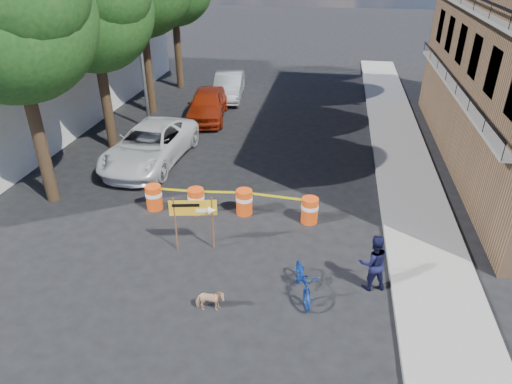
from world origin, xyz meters
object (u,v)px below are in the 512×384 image
at_px(pedestrian, 373,263).
at_px(barrel_far_right, 310,210).
at_px(sedan_red, 207,104).
at_px(barrel_far_left, 154,197).
at_px(sedan_silver, 229,86).
at_px(suv_white, 150,145).
at_px(bicycle, 304,267).
at_px(dog, 210,301).
at_px(detour_sign, 199,212).
at_px(barrel_mid_right, 244,201).
at_px(barrel_mid_left, 196,200).

bearing_deg(pedestrian, barrel_far_right, -72.89).
bearing_deg(pedestrian, sedan_red, -71.99).
relative_size(barrel_far_left, sedan_silver, 0.20).
bearing_deg(barrel_far_right, suv_white, 152.58).
height_order(pedestrian, bicycle, bicycle).
bearing_deg(sedan_red, suv_white, -107.25).
distance_m(barrel_far_right, bicycle, 3.67).
height_order(pedestrian, dog, pedestrian).
height_order(pedestrian, suv_white, pedestrian).
distance_m(barrel_far_left, detour_sign, 3.19).
height_order(barrel_far_right, detour_sign, detour_sign).
height_order(dog, sedan_silver, sedan_silver).
distance_m(bicycle, sedan_silver, 17.80).
bearing_deg(suv_white, pedestrian, -33.80).
distance_m(barrel_mid_right, pedestrian, 5.25).
bearing_deg(bicycle, barrel_mid_left, 122.71).
xyz_separation_m(barrel_mid_right, pedestrian, (4.13, -3.22, 0.35)).
bearing_deg(barrel_mid_left, sedan_silver, 97.79).
height_order(barrel_mid_left, bicycle, bicycle).
distance_m(barrel_far_left, pedestrian, 7.92).
xyz_separation_m(bicycle, dog, (-2.29, -1.03, -0.58)).
xyz_separation_m(barrel_far_right, bicycle, (0.08, -3.64, 0.42)).
xyz_separation_m(suv_white, sedan_silver, (1.26, 9.56, -0.04)).
relative_size(pedestrian, dog, 2.18).
height_order(barrel_far_right, suv_white, suv_white).
distance_m(barrel_mid_left, suv_white, 4.77).
bearing_deg(sedan_silver, detour_sign, -86.86).
bearing_deg(barrel_mid_left, pedestrian, -27.54).
bearing_deg(barrel_far_right, detour_sign, -146.32).
bearing_deg(detour_sign, barrel_mid_left, 98.26).
xyz_separation_m(pedestrian, sedan_silver, (-7.60, 16.23, -0.08)).
bearing_deg(bicycle, suv_white, 119.03).
relative_size(barrel_mid_right, detour_sign, 0.50).
xyz_separation_m(pedestrian, suv_white, (-8.85, 6.67, -0.03)).
bearing_deg(pedestrian, detour_sign, -25.04).
distance_m(dog, suv_white, 9.58).
bearing_deg(sedan_silver, suv_white, -103.88).
bearing_deg(sedan_silver, barrel_far_right, -72.91).
height_order(barrel_far_left, barrel_mid_left, same).
bearing_deg(barrel_far_left, pedestrian, -22.27).
distance_m(barrel_far_left, sedan_red, 9.45).
xyz_separation_m(pedestrian, dog, (-4.08, -1.63, -0.51)).
distance_m(barrel_far_left, barrel_mid_left, 1.53).
height_order(detour_sign, pedestrian, detour_sign).
bearing_deg(barrel_far_left, barrel_far_right, 0.50).
bearing_deg(pedestrian, barrel_mid_right, -52.40).
relative_size(pedestrian, sedan_red, 0.35).
height_order(detour_sign, dog, detour_sign).
relative_size(barrel_far_left, barrel_far_right, 1.00).
bearing_deg(dog, suv_white, 19.36).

